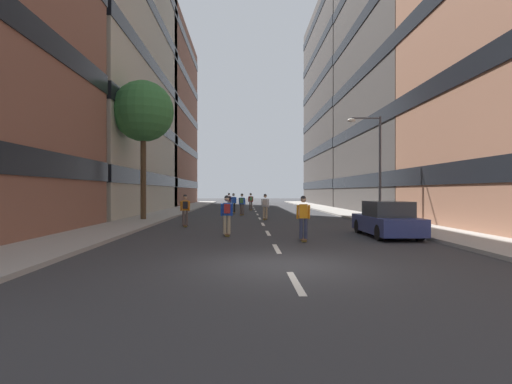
{
  "coord_description": "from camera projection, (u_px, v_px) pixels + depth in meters",
  "views": [
    {
      "loc": [
        -1.09,
        -10.41,
        1.95
      ],
      "look_at": [
        0.0,
        27.15,
        1.88
      ],
      "focal_mm": 27.86,
      "sensor_mm": 36.0,
      "label": 1
    }
  ],
  "objects": [
    {
      "name": "skater_5",
      "position": [
        229.0,
        200.0,
        42.65
      ],
      "size": [
        0.56,
        0.92,
        1.78
      ],
      "color": "brown",
      "rests_on": "ground_plane"
    },
    {
      "name": "streetlamp_right",
      "position": [
        374.0,
        156.0,
        24.84
      ],
      "size": [
        2.13,
        0.3,
        6.5
      ],
      "color": "#3F3F44",
      "rests_on": "sidewalk_right"
    },
    {
      "name": "building_right_far",
      "position": [
        374.0,
        106.0,
        57.69
      ],
      "size": [
        17.16,
        22.81,
        28.71
      ],
      "color": "#4C4744",
      "rests_on": "ground_plane"
    },
    {
      "name": "skater_4",
      "position": [
        185.0,
        208.0,
        21.79
      ],
      "size": [
        0.57,
        0.92,
        1.78
      ],
      "color": "brown",
      "rests_on": "ground_plane"
    },
    {
      "name": "skater_0",
      "position": [
        265.0,
        205.0,
        27.14
      ],
      "size": [
        0.56,
        0.92,
        1.78
      ],
      "color": "brown",
      "rests_on": "ground_plane"
    },
    {
      "name": "skater_6",
      "position": [
        251.0,
        200.0,
        40.73
      ],
      "size": [
        0.56,
        0.92,
        1.78
      ],
      "color": "brown",
      "rests_on": "ground_plane"
    },
    {
      "name": "building_left_far",
      "position": [
        128.0,
        117.0,
        56.67
      ],
      "size": [
        17.16,
        22.19,
        24.99
      ],
      "color": "brown",
      "rests_on": "ground_plane"
    },
    {
      "name": "street_tree_near",
      "position": [
        143.0,
        112.0,
        25.88
      ],
      "size": [
        3.95,
        3.95,
        9.02
      ],
      "color": "#4C3823",
      "rests_on": "sidewalk_left"
    },
    {
      "name": "ground_plane",
      "position": [
        257.0,
        213.0,
        35.29
      ],
      "size": [
        149.15,
        149.15,
        0.0
      ],
      "primitive_type": "plane",
      "color": "#333335"
    },
    {
      "name": "sidewalk_left",
      "position": [
        176.0,
        211.0,
        38.17
      ],
      "size": [
        2.96,
        68.36,
        0.14
      ],
      "primitive_type": "cube",
      "color": "#9E9991",
      "rests_on": "ground_plane"
    },
    {
      "name": "skater_3",
      "position": [
        242.0,
        203.0,
        32.17
      ],
      "size": [
        0.57,
        0.92,
        1.78
      ],
      "color": "brown",
      "rests_on": "ground_plane"
    },
    {
      "name": "parked_car_near",
      "position": [
        387.0,
        220.0,
        17.02
      ],
      "size": [
        1.82,
        4.4,
        1.52
      ],
      "color": "navy",
      "rests_on": "ground_plane"
    },
    {
      "name": "skater_7",
      "position": [
        234.0,
        202.0,
        35.69
      ],
      "size": [
        0.56,
        0.92,
        1.78
      ],
      "color": "brown",
      "rests_on": "ground_plane"
    },
    {
      "name": "building_left_mid",
      "position": [
        60.0,
        15.0,
        35.59
      ],
      "size": [
        17.16,
        23.88,
        35.43
      ],
      "color": "#BCB29E",
      "rests_on": "ground_plane"
    },
    {
      "name": "skater_1",
      "position": [
        303.0,
        216.0,
        15.51
      ],
      "size": [
        0.54,
        0.91,
        1.78
      ],
      "color": "brown",
      "rests_on": "ground_plane"
    },
    {
      "name": "skater_2",
      "position": [
        227.0,
        213.0,
        17.31
      ],
      "size": [
        0.55,
        0.92,
        1.78
      ],
      "color": "brown",
      "rests_on": "ground_plane"
    },
    {
      "name": "sidewalk_right",
      "position": [
        335.0,
        211.0,
        38.62
      ],
      "size": [
        2.96,
        68.36,
        0.14
      ],
      "primitive_type": "cube",
      "color": "#9E9991",
      "rests_on": "ground_plane"
    },
    {
      "name": "building_right_mid",
      "position": [
        448.0,
        32.0,
        36.62
      ],
      "size": [
        17.16,
        18.8,
        33.21
      ],
      "color": "#4C4744",
      "rests_on": "ground_plane"
    },
    {
      "name": "lane_markings",
      "position": [
        257.0,
        213.0,
        35.93
      ],
      "size": [
        0.16,
        57.2,
        0.01
      ],
      "color": "silver",
      "rests_on": "ground_plane"
    }
  ]
}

